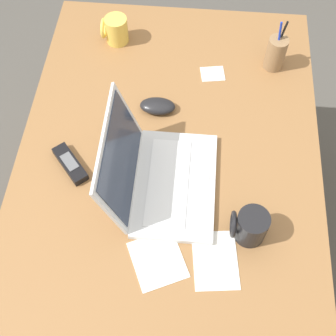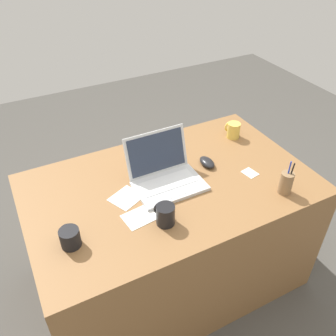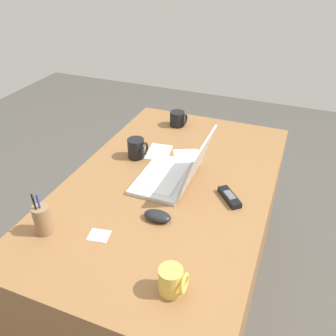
% 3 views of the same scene
% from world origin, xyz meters
% --- Properties ---
extents(ground_plane, '(6.00, 6.00, 0.00)m').
position_xyz_m(ground_plane, '(0.00, 0.00, 0.00)').
color(ground_plane, '#4C4944').
extents(desk, '(1.47, 0.91, 0.76)m').
position_xyz_m(desk, '(0.00, 0.00, 0.38)').
color(desk, olive).
rests_on(desk, ground).
extents(laptop, '(0.35, 0.30, 0.24)m').
position_xyz_m(laptop, '(-0.02, 0.02, 0.81)').
color(laptop, silver).
rests_on(laptop, desk).
extents(computer_mouse, '(0.07, 0.11, 0.04)m').
position_xyz_m(computer_mouse, '(0.25, 0.05, 0.77)').
color(computer_mouse, black).
rests_on(computer_mouse, desk).
extents(coffee_mug_white, '(0.08, 0.10, 0.10)m').
position_xyz_m(coffee_mug_white, '(-0.15, -0.23, 0.81)').
color(coffee_mug_white, black).
rests_on(coffee_mug_white, desk).
extents(coffee_mug_spare, '(0.08, 0.09, 0.09)m').
position_xyz_m(coffee_mug_spare, '(0.55, 0.22, 0.80)').
color(coffee_mug_spare, '#E0BC4C').
rests_on(coffee_mug_spare, desk).
extents(cordless_phone, '(0.14, 0.12, 0.03)m').
position_xyz_m(cordless_phone, '(0.02, 0.28, 0.77)').
color(cordless_phone, black).
rests_on(cordless_phone, desk).
extents(pen_holder, '(0.06, 0.06, 0.18)m').
position_xyz_m(pen_holder, '(0.47, -0.32, 0.82)').
color(pen_holder, olive).
rests_on(pen_holder, desk).
extents(paper_note_near_laptop, '(0.17, 0.13, 0.00)m').
position_xyz_m(paper_note_near_laptop, '(-0.23, -0.15, 0.76)').
color(paper_note_near_laptop, white).
rests_on(paper_note_near_laptop, desk).
extents(paper_note_left, '(0.18, 0.18, 0.00)m').
position_xyz_m(paper_note_left, '(-0.24, -0.00, 0.76)').
color(paper_note_left, white).
rests_on(paper_note_left, desk).
extents(paper_note_right, '(0.08, 0.09, 0.00)m').
position_xyz_m(paper_note_right, '(0.42, -0.12, 0.76)').
color(paper_note_right, white).
rests_on(paper_note_right, desk).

